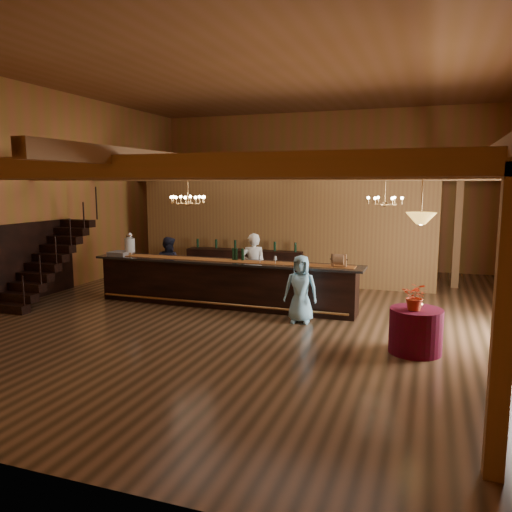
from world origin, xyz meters
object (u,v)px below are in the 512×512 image
(chandelier_right, at_px, (385,200))
(chandelier_left, at_px, (188,199))
(floor_plant, at_px, (373,267))
(pendant_lamp, at_px, (421,218))
(round_table, at_px, (416,331))
(bartender, at_px, (253,267))
(raffle_drum, at_px, (339,260))
(backbar_shelf, at_px, (245,266))
(guest, at_px, (301,289))
(staff_second, at_px, (169,265))
(tasting_bar, at_px, (224,283))
(beverage_dispenser, at_px, (130,244))

(chandelier_right, bearing_deg, chandelier_left, -160.41)
(floor_plant, bearing_deg, pendant_lamp, -76.16)
(round_table, relative_size, bartender, 0.53)
(round_table, bearing_deg, bartender, 145.15)
(raffle_drum, xyz_separation_m, backbar_shelf, (-3.39, 3.02, -0.81))
(backbar_shelf, distance_m, guest, 4.63)
(raffle_drum, height_order, chandelier_right, chandelier_right)
(backbar_shelf, distance_m, staff_second, 2.59)
(raffle_drum, bearing_deg, pendant_lamp, -48.51)
(tasting_bar, distance_m, raffle_drum, 2.91)
(chandelier_right, bearing_deg, round_table, -73.54)
(guest, distance_m, floor_plant, 4.48)
(beverage_dispenser, distance_m, chandelier_right, 6.53)
(beverage_dispenser, height_order, round_table, beverage_dispenser)
(pendant_lamp, bearing_deg, beverage_dispenser, 164.10)
(floor_plant, bearing_deg, beverage_dispenser, -148.89)
(pendant_lamp, distance_m, guest, 3.19)
(bartender, bearing_deg, chandelier_left, 33.60)
(staff_second, bearing_deg, pendant_lamp, 164.62)
(tasting_bar, relative_size, beverage_dispenser, 11.33)
(raffle_drum, distance_m, bartender, 2.54)
(staff_second, distance_m, guest, 4.43)
(guest, bearing_deg, round_table, -31.08)
(raffle_drum, height_order, chandelier_left, chandelier_left)
(backbar_shelf, distance_m, chandelier_left, 4.15)
(raffle_drum, bearing_deg, floor_plant, 84.33)
(raffle_drum, relative_size, chandelier_left, 0.43)
(chandelier_left, xyz_separation_m, bartender, (1.10, 1.42, -1.75))
(backbar_shelf, bearing_deg, round_table, -49.80)
(tasting_bar, xyz_separation_m, bartender, (0.47, 0.83, 0.30))
(round_table, height_order, chandelier_right, chandelier_right)
(backbar_shelf, bearing_deg, floor_plant, 3.58)
(tasting_bar, xyz_separation_m, staff_second, (-1.99, 0.83, 0.20))
(chandelier_right, xyz_separation_m, guest, (-1.55, -1.72, -1.87))
(raffle_drum, height_order, guest, guest)
(beverage_dispenser, bearing_deg, backbar_shelf, 54.27)
(chandelier_left, distance_m, bartender, 2.51)
(staff_second, bearing_deg, beverage_dispenser, 56.93)
(beverage_dispenser, xyz_separation_m, chandelier_left, (2.05, -0.64, 1.21))
(raffle_drum, bearing_deg, bartender, 159.48)
(pendant_lamp, relative_size, staff_second, 0.58)
(floor_plant, bearing_deg, round_table, -76.16)
(guest, height_order, floor_plant, guest)
(backbar_shelf, bearing_deg, raffle_drum, -47.33)
(chandelier_right, bearing_deg, tasting_bar, -165.62)
(beverage_dispenser, bearing_deg, floor_plant, 31.11)
(beverage_dispenser, distance_m, backbar_shelf, 3.72)
(raffle_drum, distance_m, backbar_shelf, 4.61)
(backbar_shelf, distance_m, floor_plant, 3.80)
(tasting_bar, bearing_deg, round_table, -23.97)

